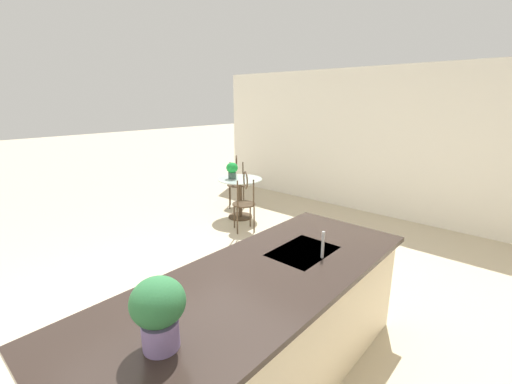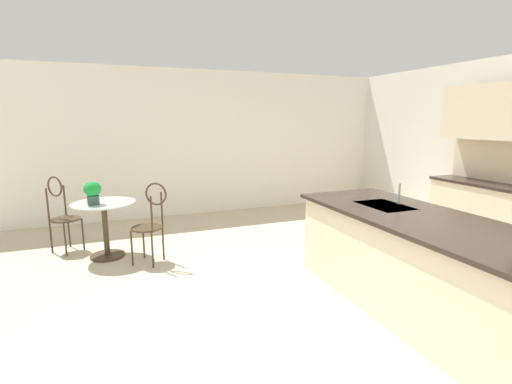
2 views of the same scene
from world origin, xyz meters
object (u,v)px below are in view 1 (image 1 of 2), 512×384
Objects in this scene: bistro_table at (240,194)px; chair_by_island at (245,198)px; chair_near_window at (237,179)px; potted_plant_counter_far at (158,309)px; potted_plant_on_table at (232,169)px.

bistro_table is 0.71m from chair_by_island.
potted_plant_counter_far is (3.94, 3.37, 0.57)m from chair_near_window.
potted_plant_counter_far is at bearing 40.88° from potted_plant_on_table.
potted_plant_on_table is (-0.37, -0.65, 0.34)m from chair_by_island.
potted_plant_on_table is (0.08, -0.11, 0.46)m from bistro_table.
potted_plant_counter_far reaches higher than bistro_table.
chair_near_window is 1.41m from chair_by_island.
chair_by_island is 0.82m from potted_plant_on_table.
potted_plant_on_table is at bearing 38.42° from chair_near_window.
chair_near_window is at bearing -141.58° from potted_plant_on_table.
bistro_table is 0.72m from chair_near_window.
chair_near_window is 3.53× the size of potted_plant_on_table.
chair_by_island reaches higher than potted_plant_on_table.
chair_by_island reaches higher than bistro_table.
chair_by_island is at bearing 60.56° from potted_plant_on_table.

